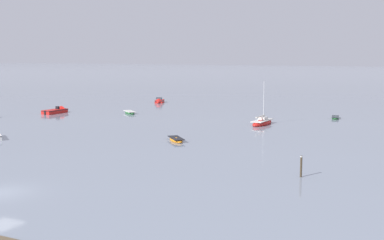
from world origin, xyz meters
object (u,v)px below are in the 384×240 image
Objects in this scene: motorboat_moored_1 at (159,102)px; sailboat_moored_1 at (262,123)px; rowboat_moored_0 at (176,140)px; motorboat_moored_2 at (58,111)px; rowboat_moored_4 at (130,113)px; rowboat_moored_3 at (335,118)px; mooring_post_near at (301,167)px.

sailboat_moored_1 reaches higher than motorboat_moored_1.
rowboat_moored_0 is 0.63× the size of motorboat_moored_2.
motorboat_moored_1 is 19.51m from rowboat_moored_4.
rowboat_moored_3 is at bearing 55.25° from rowboat_moored_4.
rowboat_moored_0 is 36.02m from motorboat_moored_2.
motorboat_moored_1 is 37.11m from sailboat_moored_1.
sailboat_moored_1 is (4.70, 18.04, 0.13)m from rowboat_moored_0.
mooring_post_near is at bearing -152.56° from sailboat_moored_1.
motorboat_moored_1 is 39.75m from rowboat_moored_3.
rowboat_moored_0 is at bearing 168.36° from sailboat_moored_1.
sailboat_moored_1 is at bearing 31.55° from motorboat_moored_1.
motorboat_moored_2 is 56.78m from mooring_post_near.
rowboat_moored_4 is (-25.12, 2.77, -0.13)m from sailboat_moored_1.
motorboat_moored_1 reaches higher than rowboat_moored_3.
motorboat_moored_1 is at bearing 168.77° from rowboat_moored_0.
rowboat_moored_0 is 1.02× the size of rowboat_moored_3.
mooring_post_near is (50.10, -26.71, 0.61)m from motorboat_moored_2.
motorboat_moored_2 is at bearing -38.90° from motorboat_moored_1.
motorboat_moored_2 is 12.82m from rowboat_moored_4.
rowboat_moored_3 is 34.69m from rowboat_moored_4.
rowboat_moored_0 is at bearing -5.44° from rowboat_moored_4.
rowboat_moored_4 is (-33.49, -9.07, 0.02)m from rowboat_moored_3.
motorboat_moored_2 is at bearing -117.70° from rowboat_moored_4.
mooring_post_near is at bearing -115.49° from motorboat_moored_2.
sailboat_moored_1 is at bearing -44.74° from rowboat_moored_3.
rowboat_moored_4 is (11.87, 4.85, -0.09)m from motorboat_moored_2.
rowboat_moored_0 is 32.61m from rowboat_moored_3.
motorboat_moored_1 is at bearing 130.65° from mooring_post_near.
sailboat_moored_1 is 25.27m from rowboat_moored_4.
motorboat_moored_2 reaches higher than rowboat_moored_0.
rowboat_moored_0 is 18.64m from sailboat_moored_1.
motorboat_moored_2 is at bearing -82.43° from rowboat_moored_3.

